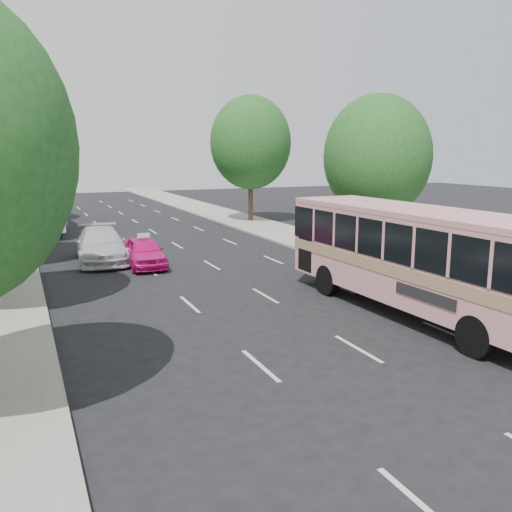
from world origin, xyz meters
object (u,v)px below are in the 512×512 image
pink_bus (416,249)px  tour_coach_front (31,203)px  tour_coach_rear (29,194)px  pink_taxi (144,252)px  white_pickup (101,245)px

pink_bus → tour_coach_front: pink_bus is taller
pink_bus → tour_coach_front: 27.54m
tour_coach_front → pink_bus: bearing=-73.0°
tour_coach_rear → pink_bus: bearing=-76.9°
pink_taxi → white_pickup: bearing=130.6°
white_pickup → tour_coach_rear: (-2.71, 16.29, 1.38)m
pink_taxi → tour_coach_rear: tour_coach_rear is taller
pink_taxi → tour_coach_front: 15.04m
white_pickup → pink_taxi: bearing=-47.5°
white_pickup → tour_coach_rear: bearing=103.3°
white_pickup → tour_coach_front: 12.64m
pink_taxi → tour_coach_rear: (-4.35, 18.34, 1.50)m
pink_bus → tour_coach_rear: size_ratio=0.89×
pink_taxi → tour_coach_front: bearing=108.8°
pink_bus → pink_taxi: (-6.45, 10.99, -1.47)m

